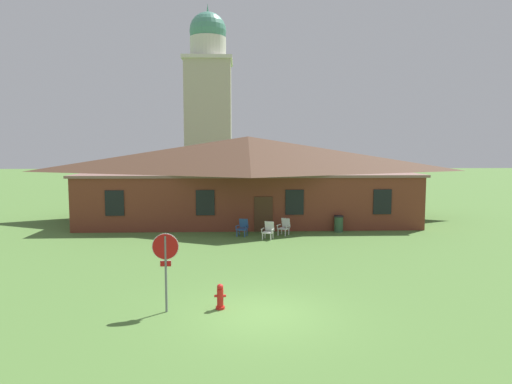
{
  "coord_description": "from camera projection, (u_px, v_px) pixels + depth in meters",
  "views": [
    {
      "loc": [
        -0.72,
        -12.98,
        4.92
      ],
      "look_at": [
        0.14,
        8.33,
        2.87
      ],
      "focal_mm": 31.6,
      "sensor_mm": 36.0,
      "label": 1
    }
  ],
  "objects": [
    {
      "name": "lawn_chair_by_porch",
      "position": [
        243.0,
        227.0,
        25.53
      ],
      "size": [
        0.76,
        0.81,
        0.96
      ],
      "color": "#2D5693",
      "rests_on": "ground"
    },
    {
      "name": "stop_sign",
      "position": [
        166.0,
        257.0,
        13.48
      ],
      "size": [
        0.81,
        0.07,
        2.41
      ],
      "color": "slate",
      "rests_on": "ground"
    },
    {
      "name": "brick_building",
      "position": [
        248.0,
        177.0,
        31.53
      ],
      "size": [
        22.02,
        10.4,
        5.79
      ],
      "color": "brown",
      "rests_on": "ground"
    },
    {
      "name": "lawn_chair_left_end",
      "position": [
        284.0,
        226.0,
        25.77
      ],
      "size": [
        0.84,
        0.87,
        0.96
      ],
      "color": "white",
      "rests_on": "ground"
    },
    {
      "name": "fire_hydrant",
      "position": [
        220.0,
        297.0,
        13.86
      ],
      "size": [
        0.36,
        0.28,
        0.79
      ],
      "color": "red",
      "rests_on": "ground"
    },
    {
      "name": "dome_tower",
      "position": [
        209.0,
        108.0,
        48.29
      ],
      "size": [
        5.18,
        5.18,
        20.16
      ],
      "color": "#BCB29E",
      "rests_on": "ground"
    },
    {
      "name": "lawn_chair_near_door",
      "position": [
        268.0,
        230.0,
        24.62
      ],
      "size": [
        0.77,
        0.82,
        0.96
      ],
      "color": "silver",
      "rests_on": "ground"
    },
    {
      "name": "ground_plane",
      "position": [
        263.0,
        315.0,
        13.41
      ],
      "size": [
        200.0,
        200.0,
        0.0
      ],
      "primitive_type": "plane",
      "color": "#517A38"
    },
    {
      "name": "trash_bin",
      "position": [
        339.0,
        224.0,
        26.71
      ],
      "size": [
        0.56,
        0.56,
        0.98
      ],
      "color": "#335638",
      "rests_on": "ground"
    }
  ]
}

